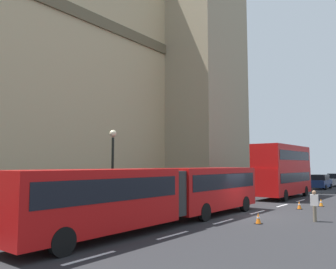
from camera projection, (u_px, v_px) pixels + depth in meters
The scene contains 11 objects.
ground_plane at pixel (247, 215), 20.88m from camera, with size 160.00×160.00×0.00m, color #262628.
lane_centre_marking at pixel (224, 221), 18.50m from camera, with size 29.80×0.16×0.01m.
articulated_bus at pixel (165, 191), 17.77m from camera, with size 17.31×2.54×2.90m.
double_decker_bus at pixel (283, 169), 31.98m from camera, with size 9.32×2.54×4.90m.
sedan_lead at pixel (321, 182), 43.70m from camera, with size 4.40×1.86×1.85m.
sedan_trailing at pixel (336, 180), 48.83m from camera, with size 4.40×1.86×1.85m.
traffic_cone_west at pixel (258, 218), 17.76m from camera, with size 0.36×0.36×0.58m.
traffic_cone_middle at pixel (299, 205), 23.62m from camera, with size 0.36×0.36×0.58m.
traffic_cone_east at pixel (321, 203), 25.18m from camera, with size 0.36×0.36×0.58m.
street_lamp at pixel (113, 165), 21.00m from camera, with size 0.44×0.44×5.27m.
pedestrian_near_cones at pixel (315, 205), 18.54m from camera, with size 0.36×0.43×1.69m.
Camera 1 is at (-19.78, -9.17, 3.09)m, focal length 36.20 mm.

